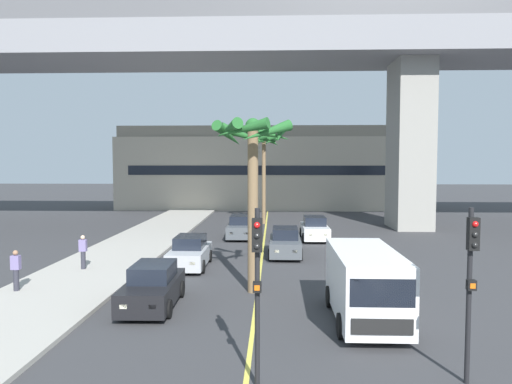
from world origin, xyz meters
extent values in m
cube|color=#ADA89E|center=(-8.00, 16.00, 0.07)|extent=(4.80, 80.00, 0.15)
cube|color=#DBCC4C|center=(0.00, 24.00, 0.00)|extent=(0.14, 56.00, 0.01)
cube|color=gray|center=(0.00, 34.89, 14.30)|extent=(80.86, 8.00, 2.40)
cube|color=#5C5C60|center=(0.00, 31.19, 16.40)|extent=(80.86, 0.50, 1.80)
cube|color=#5C5C60|center=(0.00, 38.59, 16.40)|extent=(80.86, 0.50, 1.80)
cube|color=gray|center=(11.38, 34.89, 6.55)|extent=(2.80, 4.40, 13.10)
cube|color=#BCB29E|center=(0.00, 51.29, 3.96)|extent=(33.16, 8.00, 7.92)
cube|color=gray|center=(0.00, 51.29, 8.52)|extent=(32.50, 7.20, 1.20)
cube|color=black|center=(0.00, 47.27, 4.36)|extent=(29.84, 0.04, 1.00)
cube|color=#4C5156|center=(-1.64, 29.34, 0.58)|extent=(1.72, 4.11, 0.80)
cube|color=black|center=(-1.64, 29.49, 1.26)|extent=(1.40, 2.06, 0.60)
cube|color=#F2EDCC|center=(-1.16, 27.33, 0.63)|extent=(0.24, 0.08, 0.14)
cube|color=#F2EDCC|center=(-2.10, 27.33, 0.63)|extent=(0.24, 0.08, 0.14)
cylinder|color=black|center=(-0.82, 28.07, 0.32)|extent=(0.22, 0.64, 0.64)
cylinder|color=black|center=(-2.44, 28.07, 0.32)|extent=(0.22, 0.64, 0.64)
cylinder|color=black|center=(-0.84, 30.62, 0.32)|extent=(0.22, 0.64, 0.64)
cylinder|color=black|center=(-2.45, 30.61, 0.32)|extent=(0.22, 0.64, 0.64)
cube|color=#B7BABF|center=(-3.53, 20.02, 0.58)|extent=(1.71, 4.11, 0.80)
cube|color=black|center=(-3.53, 20.17, 1.26)|extent=(1.40, 2.05, 0.60)
cube|color=#F2EDCC|center=(-3.05, 18.01, 0.63)|extent=(0.24, 0.08, 0.14)
cube|color=#F2EDCC|center=(-3.99, 18.01, 0.63)|extent=(0.24, 0.08, 0.14)
cylinder|color=black|center=(-2.72, 18.75, 0.32)|extent=(0.22, 0.64, 0.64)
cylinder|color=black|center=(-4.33, 18.74, 0.32)|extent=(0.22, 0.64, 0.64)
cylinder|color=black|center=(-2.72, 21.29, 0.32)|extent=(0.22, 0.64, 0.64)
cylinder|color=black|center=(-4.34, 21.29, 0.32)|extent=(0.22, 0.64, 0.64)
cube|color=#4C5156|center=(1.29, 23.15, 0.58)|extent=(1.74, 4.12, 0.80)
cube|color=black|center=(1.30, 23.30, 1.26)|extent=(1.42, 2.06, 0.60)
cube|color=#F2EDCC|center=(1.74, 21.13, 0.63)|extent=(0.24, 0.08, 0.14)
cube|color=#F2EDCC|center=(0.81, 21.14, 0.63)|extent=(0.24, 0.08, 0.14)
cylinder|color=black|center=(2.09, 21.87, 0.32)|extent=(0.23, 0.64, 0.64)
cylinder|color=black|center=(0.47, 21.89, 0.32)|extent=(0.23, 0.64, 0.64)
cylinder|color=black|center=(2.11, 24.41, 0.32)|extent=(0.23, 0.64, 0.64)
cylinder|color=black|center=(0.50, 24.43, 0.32)|extent=(0.23, 0.64, 0.64)
cube|color=white|center=(3.42, 28.84, 0.58)|extent=(1.74, 4.12, 0.80)
cube|color=black|center=(3.42, 28.99, 1.26)|extent=(1.42, 2.06, 0.60)
cube|color=#F2EDCC|center=(3.91, 26.84, 0.63)|extent=(0.24, 0.08, 0.14)
cube|color=#F2EDCC|center=(2.98, 26.83, 0.63)|extent=(0.24, 0.08, 0.14)
cylinder|color=black|center=(4.24, 27.58, 0.32)|extent=(0.23, 0.64, 0.64)
cylinder|color=black|center=(2.63, 27.56, 0.32)|extent=(0.23, 0.64, 0.64)
cylinder|color=black|center=(4.22, 30.12, 0.32)|extent=(0.23, 0.64, 0.64)
cylinder|color=black|center=(2.60, 30.11, 0.32)|extent=(0.23, 0.64, 0.64)
cube|color=black|center=(-3.73, 13.45, 0.58)|extent=(1.79, 4.14, 0.80)
cube|color=black|center=(-3.74, 13.60, 1.26)|extent=(1.44, 2.08, 0.60)
cube|color=#F2EDCC|center=(-3.22, 11.45, 0.63)|extent=(0.24, 0.09, 0.14)
cube|color=#F2EDCC|center=(-4.16, 11.43, 0.63)|extent=(0.24, 0.09, 0.14)
cylinder|color=black|center=(-2.90, 12.20, 0.32)|extent=(0.23, 0.64, 0.64)
cylinder|color=black|center=(-4.51, 12.16, 0.32)|extent=(0.23, 0.64, 0.64)
cylinder|color=black|center=(-2.95, 14.74, 0.32)|extent=(0.23, 0.64, 0.64)
cylinder|color=black|center=(-4.57, 14.70, 0.32)|extent=(0.23, 0.64, 0.64)
cube|color=white|center=(3.65, 12.14, 1.31)|extent=(2.02, 5.21, 2.10)
cube|color=black|center=(3.64, 9.58, 1.66)|extent=(1.80, 0.09, 0.80)
cube|color=black|center=(3.64, 9.52, 0.73)|extent=(1.70, 0.07, 0.44)
cylinder|color=black|center=(4.59, 10.58, 0.38)|extent=(0.26, 0.76, 0.76)
cylinder|color=black|center=(2.69, 10.59, 0.38)|extent=(0.26, 0.76, 0.76)
cylinder|color=black|center=(4.60, 13.70, 0.38)|extent=(0.26, 0.76, 0.76)
cylinder|color=black|center=(2.70, 13.71, 0.38)|extent=(0.26, 0.76, 0.76)
cylinder|color=black|center=(0.28, 7.41, 2.10)|extent=(0.12, 0.12, 4.20)
cube|color=black|center=(0.28, 7.27, 3.60)|extent=(0.24, 0.20, 0.76)
sphere|color=red|center=(0.28, 7.17, 3.84)|extent=(0.14, 0.14, 0.14)
sphere|color=black|center=(0.28, 7.17, 3.60)|extent=(0.14, 0.14, 0.14)
sphere|color=black|center=(0.28, 7.17, 3.36)|extent=(0.14, 0.14, 0.14)
cube|color=black|center=(0.28, 7.29, 2.40)|extent=(0.20, 0.16, 0.24)
cube|color=orange|center=(0.28, 7.21, 2.40)|extent=(0.12, 0.03, 0.12)
cylinder|color=black|center=(5.24, 7.77, 2.10)|extent=(0.12, 0.12, 4.20)
cube|color=black|center=(5.24, 7.63, 3.60)|extent=(0.24, 0.20, 0.76)
sphere|color=red|center=(5.24, 7.53, 3.84)|extent=(0.14, 0.14, 0.14)
sphere|color=black|center=(5.24, 7.53, 3.60)|extent=(0.14, 0.14, 0.14)
sphere|color=black|center=(5.24, 7.53, 3.36)|extent=(0.14, 0.14, 0.14)
cube|color=black|center=(5.24, 7.65, 2.40)|extent=(0.20, 0.16, 0.24)
cube|color=orange|center=(5.24, 7.57, 2.40)|extent=(0.12, 0.03, 0.12)
cylinder|color=brown|center=(-0.20, 37.07, 3.59)|extent=(0.33, 0.33, 7.18)
sphere|color=#236028|center=(-0.20, 37.07, 7.33)|extent=(0.60, 0.60, 0.60)
cone|color=#236028|center=(0.68, 37.18, 7.00)|extent=(0.67, 1.85, 1.03)
cone|color=#236028|center=(0.43, 37.69, 6.97)|extent=(1.59, 1.59, 1.08)
cone|color=#236028|center=(0.05, 37.92, 7.10)|extent=(1.87, 0.93, 0.88)
cone|color=#236028|center=(-0.62, 37.85, 7.16)|extent=(1.81, 1.25, 0.78)
cone|color=#236028|center=(-0.99, 37.47, 7.05)|extent=(1.22, 1.82, 0.95)
cone|color=#236028|center=(-1.04, 36.79, 7.08)|extent=(0.99, 1.87, 0.91)
cone|color=#236028|center=(-0.62, 36.29, 7.12)|extent=(1.82, 1.24, 0.85)
cone|color=#236028|center=(-0.10, 36.19, 7.03)|extent=(1.86, 0.64, 0.99)
cone|color=#236028|center=(0.46, 36.48, 7.03)|extent=(1.54, 1.65, 1.00)
cylinder|color=brown|center=(-0.18, 15.58, 3.27)|extent=(0.42, 0.42, 6.54)
sphere|color=#236028|center=(-0.18, 15.58, 6.69)|extent=(0.60, 0.60, 0.60)
cone|color=#236028|center=(0.89, 15.47, 6.35)|extent=(0.66, 2.22, 1.07)
cone|color=#236028|center=(0.42, 16.47, 6.41)|extent=(2.06, 1.59, 0.96)
cone|color=#236028|center=(-0.56, 16.59, 6.34)|extent=(2.20, 1.17, 1.07)
cone|color=#236028|center=(-1.18, 15.98, 6.32)|extent=(1.22, 2.18, 1.11)
cone|color=#236028|center=(-1.14, 15.10, 6.48)|extent=(1.38, 2.16, 0.84)
cone|color=#236028|center=(-0.55, 14.57, 6.47)|extent=(2.21, 1.16, 0.86)
cone|color=#236028|center=(0.36, 14.65, 6.37)|extent=(2.11, 1.48, 1.04)
cylinder|color=#2D2D38|center=(-8.43, 18.82, 0.57)|extent=(0.22, 0.22, 0.85)
cube|color=slate|center=(-8.43, 18.82, 1.28)|extent=(0.34, 0.22, 0.56)
sphere|color=beige|center=(-8.43, 18.82, 1.67)|extent=(0.20, 0.20, 0.20)
cylinder|color=#2D2D38|center=(-9.55, 14.89, 0.57)|extent=(0.22, 0.22, 0.85)
cube|color=slate|center=(-9.55, 14.89, 1.28)|extent=(0.34, 0.22, 0.56)
sphere|color=#9E7051|center=(-9.55, 14.89, 1.67)|extent=(0.20, 0.20, 0.20)
camera|label=1|loc=(0.65, -3.52, 5.26)|focal=33.73mm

